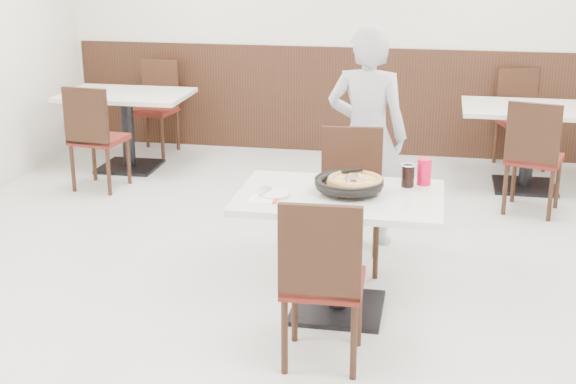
% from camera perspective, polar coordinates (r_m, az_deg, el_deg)
% --- Properties ---
extents(floor, '(7.00, 7.00, 0.00)m').
position_cam_1_polar(floor, '(5.27, 0.22, -6.87)').
color(floor, '#ACACA7').
rests_on(floor, ground).
extents(wall_back, '(6.00, 0.04, 2.80)m').
position_cam_1_polar(wall_back, '(8.29, 4.73, 12.28)').
color(wall_back, beige).
rests_on(wall_back, floor).
extents(wainscot_back, '(5.90, 0.03, 1.10)m').
position_cam_1_polar(wainscot_back, '(8.39, 4.56, 6.49)').
color(wainscot_back, black).
rests_on(wainscot_back, floor).
extents(main_table, '(1.27, 0.91, 0.75)m').
position_cam_1_polar(main_table, '(4.84, 3.62, -4.38)').
color(main_table, beige).
rests_on(main_table, floor).
extents(chair_near, '(0.43, 0.43, 0.95)m').
position_cam_1_polar(chair_near, '(4.25, 2.54, -6.18)').
color(chair_near, black).
rests_on(chair_near, floor).
extents(chair_far, '(0.46, 0.46, 0.95)m').
position_cam_1_polar(chair_far, '(5.44, 4.45, -0.70)').
color(chair_far, black).
rests_on(chair_far, floor).
extents(trivet, '(0.14, 0.14, 0.04)m').
position_cam_1_polar(trivet, '(4.73, 4.70, 0.14)').
color(trivet, black).
rests_on(trivet, main_table).
extents(pizza_pan, '(0.43, 0.43, 0.01)m').
position_cam_1_polar(pizza_pan, '(4.72, 4.36, 0.41)').
color(pizza_pan, black).
rests_on(pizza_pan, trivet).
extents(pizza, '(0.37, 0.37, 0.02)m').
position_cam_1_polar(pizza, '(4.73, 4.80, 0.65)').
color(pizza, '#C18545').
rests_on(pizza, pizza_pan).
extents(pizza_server, '(0.08, 0.10, 0.00)m').
position_cam_1_polar(pizza_server, '(4.72, 4.53, 1.03)').
color(pizza_server, silver).
rests_on(pizza_server, pizza).
extents(napkin, '(0.16, 0.16, 0.00)m').
position_cam_1_polar(napkin, '(4.62, -1.78, -0.48)').
color(napkin, white).
rests_on(napkin, main_table).
extents(side_plate, '(0.19, 0.19, 0.01)m').
position_cam_1_polar(side_plate, '(4.67, -0.95, -0.15)').
color(side_plate, silver).
rests_on(side_plate, napkin).
extents(fork, '(0.06, 0.15, 0.00)m').
position_cam_1_polar(fork, '(4.68, -1.63, -0.02)').
color(fork, silver).
rests_on(fork, side_plate).
extents(cola_glass, '(0.08, 0.08, 0.13)m').
position_cam_1_polar(cola_glass, '(4.88, 8.52, 1.12)').
color(cola_glass, black).
rests_on(cola_glass, main_table).
extents(red_cup, '(0.09, 0.09, 0.16)m').
position_cam_1_polar(red_cup, '(4.93, 9.66, 1.43)').
color(red_cup, red).
rests_on(red_cup, main_table).
extents(diner_person, '(0.62, 0.44, 1.61)m').
position_cam_1_polar(diner_person, '(5.85, 5.63, 3.97)').
color(diner_person, silver).
rests_on(diner_person, floor).
extents(bg_table_left, '(1.26, 0.90, 0.75)m').
position_cam_1_polar(bg_table_left, '(7.97, -11.32, 4.28)').
color(bg_table_left, beige).
rests_on(bg_table_left, floor).
extents(bg_chair_left_near, '(0.47, 0.47, 0.95)m').
position_cam_1_polar(bg_chair_left_near, '(7.37, -13.29, 3.85)').
color(bg_chair_left_near, black).
rests_on(bg_chair_left_near, floor).
extents(bg_chair_left_far, '(0.47, 0.47, 0.95)m').
position_cam_1_polar(bg_chair_left_far, '(8.47, -9.55, 5.89)').
color(bg_chair_left_far, black).
rests_on(bg_chair_left_far, floor).
extents(bg_table_right, '(1.29, 0.94, 0.75)m').
position_cam_1_polar(bg_table_right, '(7.50, 16.70, 3.03)').
color(bg_table_right, beige).
rests_on(bg_table_right, floor).
extents(bg_chair_right_near, '(0.52, 0.52, 0.95)m').
position_cam_1_polar(bg_chair_right_near, '(6.85, 17.13, 2.45)').
color(bg_chair_right_near, black).
rests_on(bg_chair_right_near, floor).
extents(bg_chair_right_far, '(0.53, 0.53, 0.95)m').
position_cam_1_polar(bg_chair_right_far, '(8.15, 16.32, 4.93)').
color(bg_chair_right_far, black).
rests_on(bg_chair_right_far, floor).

